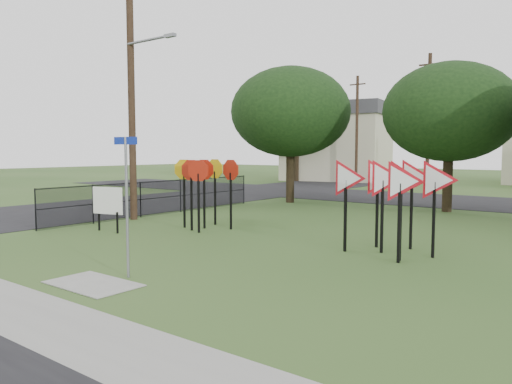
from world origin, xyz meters
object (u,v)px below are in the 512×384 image
yield_sign_cluster (393,184)px  info_board (108,202)px  street_name_sign (127,198)px  stop_sign_cluster (204,177)px

yield_sign_cluster → info_board: 9.58m
yield_sign_cluster → info_board: yield_sign_cluster is taller
yield_sign_cluster → info_board: size_ratio=2.16×
street_name_sign → yield_sign_cluster: bearing=58.4°
street_name_sign → yield_sign_cluster: street_name_sign is taller
info_board → stop_sign_cluster: bearing=49.6°
street_name_sign → stop_sign_cluster: bearing=119.6°
street_name_sign → stop_sign_cluster: (-3.44, 6.06, 0.09)m
yield_sign_cluster → street_name_sign: bearing=-121.6°
stop_sign_cluster → info_board: stop_sign_cluster is taller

